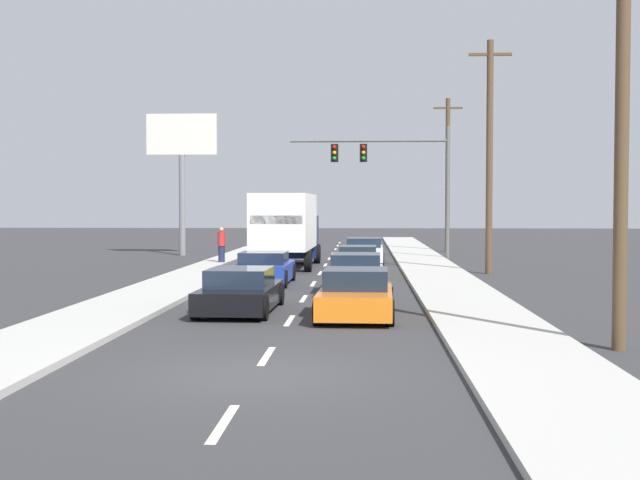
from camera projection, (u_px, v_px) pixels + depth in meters
The scene contains 17 objects.
ground_plane at pixel (324, 268), 39.32m from camera, with size 140.00×140.00×0.00m, color #333335.
sidewalk_right at pixel (438, 275), 34.07m from camera, with size 2.66×80.00×0.14m, color #B2AFA8.
sidewalk_left at pixel (200, 274), 34.58m from camera, with size 2.66×80.00×0.14m, color #B2AFA8.
lane_markings at pixel (320, 273), 36.08m from camera, with size 0.14×62.00×0.01m.
box_truck at pixel (287, 226), 38.94m from camera, with size 2.77×8.41×3.43m.
car_blue at pixel (264, 269), 30.92m from camera, with size 2.03×4.14×1.21m.
car_black at pixel (240, 292), 22.82m from camera, with size 2.04×4.51×1.20m.
car_white at pixel (364, 251), 42.26m from camera, with size 2.05×4.19×1.29m.
car_yellow at pixel (358, 262), 34.96m from camera, with size 1.85×4.43×1.23m.
car_silver at pixel (356, 275), 27.68m from camera, with size 1.95×4.14×1.33m.
car_orange at pixel (356, 295), 21.75m from camera, with size 2.05×4.31×1.25m.
traffic_signal_mast at pixel (383, 163), 45.22m from camera, with size 8.61×0.69×7.18m.
utility_pole_near at pixel (622, 89), 16.55m from camera, with size 1.80×0.28×10.10m.
utility_pole_mid at pixel (489, 154), 35.45m from camera, with size 1.80×0.28×9.87m.
utility_pole_far at pixel (448, 173), 52.22m from camera, with size 1.80×0.28×9.57m.
roadside_billboard at pixel (182, 154), 48.75m from camera, with size 4.11×0.36×8.24m.
pedestrian_near_corner at pixel (222, 245), 41.06m from camera, with size 0.38×0.38×1.71m.
Camera 1 is at (1.85, -14.19, 2.89)m, focal length 47.11 mm.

